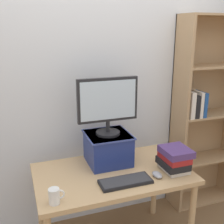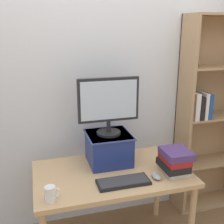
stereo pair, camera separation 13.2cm
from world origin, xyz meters
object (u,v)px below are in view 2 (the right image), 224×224
at_px(keyboard, 123,182).
at_px(computer_monitor, 109,103).
at_px(desk, 112,181).
at_px(coffee_mug, 51,194).
at_px(bookshelf_unit, 211,115).
at_px(riser_box, 109,147).
at_px(book_stack, 175,161).
at_px(computer_mouse, 156,176).

bearing_deg(keyboard, computer_monitor, 91.91).
xyz_separation_m(desk, coffee_mug, (-0.49, -0.27, 0.14)).
bearing_deg(desk, keyboard, -80.62).
height_order(bookshelf_unit, keyboard, bookshelf_unit).
relative_size(riser_box, keyboard, 0.93).
relative_size(riser_box, coffee_mug, 3.40).
distance_m(computer_monitor, book_stack, 0.68).
distance_m(computer_monitor, coffee_mug, 0.81).
bearing_deg(computer_monitor, riser_box, 90.00).
height_order(bookshelf_unit, coffee_mug, bookshelf_unit).
relative_size(desk, riser_box, 3.37).
bearing_deg(keyboard, riser_box, 91.90).
relative_size(computer_monitor, book_stack, 2.05).
relative_size(bookshelf_unit, book_stack, 8.06).
height_order(keyboard, computer_mouse, computer_mouse).
relative_size(desk, bookshelf_unit, 0.62).
bearing_deg(riser_box, coffee_mug, -139.52).
height_order(computer_monitor, book_stack, computer_monitor).
bearing_deg(coffee_mug, desk, 28.63).
xyz_separation_m(riser_box, computer_monitor, (0.00, -0.00, 0.38)).
bearing_deg(book_stack, riser_box, 144.64).
xyz_separation_m(keyboard, computer_mouse, (0.26, 0.00, 0.01)).
relative_size(bookshelf_unit, coffee_mug, 18.37).
bearing_deg(computer_monitor, keyboard, -88.09).
relative_size(bookshelf_unit, computer_mouse, 18.51).
xyz_separation_m(riser_box, keyboard, (0.01, -0.36, -0.12)).
distance_m(desk, coffee_mug, 0.57).
bearing_deg(coffee_mug, computer_monitor, 40.38).
relative_size(keyboard, book_stack, 1.60).
distance_m(computer_monitor, keyboard, 0.61).
bearing_deg(desk, book_stack, -17.60).
distance_m(computer_mouse, coffee_mug, 0.78).
xyz_separation_m(desk, bookshelf_unit, (1.13, 0.38, 0.34)).
relative_size(riser_box, computer_mouse, 3.42).
xyz_separation_m(bookshelf_unit, computer_mouse, (-0.84, -0.57, -0.24)).
distance_m(bookshelf_unit, keyboard, 1.26).
distance_m(riser_box, book_stack, 0.54).
relative_size(desk, keyboard, 3.13).
height_order(riser_box, coffee_mug, riser_box).
bearing_deg(riser_box, bookshelf_unit, 11.15).
height_order(bookshelf_unit, riser_box, bookshelf_unit).
distance_m(desk, riser_box, 0.27).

